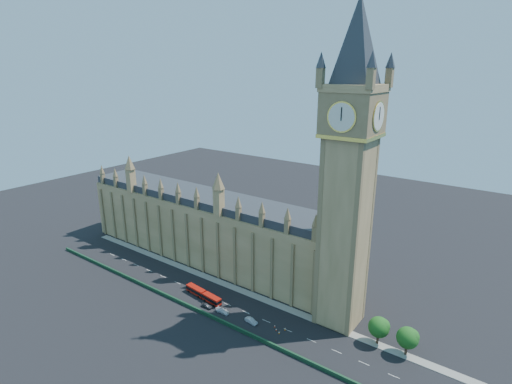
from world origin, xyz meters
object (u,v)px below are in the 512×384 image
Objects in this scene: car_white at (223,311)px; car_silver at (251,321)px; car_grey at (207,306)px; red_bus at (203,295)px.

car_silver is at bearing -85.80° from car_white.
car_silver is 10.77m from car_white.
car_grey is 0.85× the size of car_white.
red_bus is 4.05× the size of car_grey.
car_silver is (16.91, 1.97, 0.06)m from car_grey.
red_bus reaches higher than car_grey.
car_silver is at bearing -84.09° from car_grey.
red_bus is 11.28m from car_white.
car_grey is 6.25m from car_white.
car_grey is 0.89× the size of car_silver.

